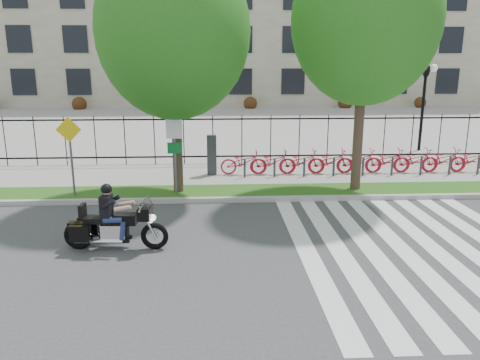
{
  "coord_description": "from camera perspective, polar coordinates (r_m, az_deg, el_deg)",
  "views": [
    {
      "loc": [
        0.12,
        -9.96,
        4.25
      ],
      "look_at": [
        0.8,
        3.0,
        0.98
      ],
      "focal_mm": 35.0,
      "sensor_mm": 36.0,
      "label": 1
    }
  ],
  "objects": [
    {
      "name": "ground",
      "position": [
        10.83,
        -3.43,
        -9.01
      ],
      "size": [
        120.0,
        120.0,
        0.0
      ],
      "primitive_type": "plane",
      "color": "#37373A",
      "rests_on": "ground"
    },
    {
      "name": "plaza",
      "position": [
        35.21,
        -3.19,
        7.27
      ],
      "size": [
        80.0,
        34.0,
        0.1
      ],
      "primitive_type": "cube",
      "color": "gray",
      "rests_on": "ground"
    },
    {
      "name": "street_tree_2",
      "position": [
        15.66,
        15.03,
        18.37
      ],
      "size": [
        4.6,
        4.6,
        8.04
      ],
      "color": "#3D2C21",
      "rests_on": "grass_verge"
    },
    {
      "name": "sidewalk",
      "position": [
        17.9,
        -3.3,
        0.63
      ],
      "size": [
        60.0,
        3.5,
        0.15
      ],
      "primitive_type": "cube",
      "color": "gray",
      "rests_on": "ground"
    },
    {
      "name": "office_building",
      "position": [
        55.17,
        -3.3,
        20.07
      ],
      "size": [
        60.0,
        21.9,
        20.15
      ],
      "color": "gray",
      "rests_on": "ground"
    },
    {
      "name": "crosswalk_stripes",
      "position": [
        11.8,
        20.94,
        -7.93
      ],
      "size": [
        5.7,
        8.0,
        0.01
      ],
      "primitive_type": null,
      "color": "silver",
      "rests_on": "ground"
    },
    {
      "name": "lamp_post_right",
      "position": [
        24.1,
        21.6,
        10.69
      ],
      "size": [
        1.06,
        0.7,
        4.25
      ],
      "color": "black",
      "rests_on": "ground"
    },
    {
      "name": "bike_share_station",
      "position": [
        18.34,
        14.08,
        2.27
      ],
      "size": [
        11.05,
        0.84,
        1.5
      ],
      "color": "#2D2D33",
      "rests_on": "sidewalk"
    },
    {
      "name": "iron_fence",
      "position": [
        19.41,
        -3.32,
        4.92
      ],
      "size": [
        30.0,
        0.06,
        2.0
      ],
      "primitive_type": null,
      "color": "black",
      "rests_on": "sidewalk"
    },
    {
      "name": "sign_pole_regulatory",
      "position": [
        14.81,
        -7.98,
        4.24
      ],
      "size": [
        0.5,
        0.09,
        2.5
      ],
      "color": "#59595B",
      "rests_on": "grass_verge"
    },
    {
      "name": "motorcycle_rider",
      "position": [
        11.27,
        -15.03,
        -5.1
      ],
      "size": [
        2.46,
        0.75,
        1.9
      ],
      "color": "black",
      "rests_on": "ground"
    },
    {
      "name": "sign_pole_warning",
      "position": [
        15.43,
        -19.99,
        3.93
      ],
      "size": [
        0.78,
        0.09,
        2.49
      ],
      "color": "#59595B",
      "rests_on": "grass_verge"
    },
    {
      "name": "grass_verge",
      "position": [
        15.48,
        -3.33,
        -1.53
      ],
      "size": [
        60.0,
        1.5,
        0.15
      ],
      "primitive_type": "cube",
      "color": "#225114",
      "rests_on": "ground"
    },
    {
      "name": "curb",
      "position": [
        14.67,
        -3.34,
        -2.43
      ],
      "size": [
        60.0,
        0.2,
        0.15
      ],
      "primitive_type": "cube",
      "color": "#9F9D96",
      "rests_on": "ground"
    },
    {
      "name": "street_tree_1",
      "position": [
        14.99,
        -8.12,
        17.56
      ],
      "size": [
        4.7,
        4.7,
        7.74
      ],
      "color": "#3D2C21",
      "rests_on": "grass_verge"
    }
  ]
}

